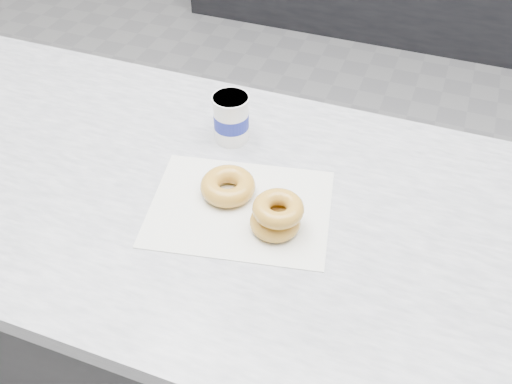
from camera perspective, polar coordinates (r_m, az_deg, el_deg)
ground at (r=2.16m, az=2.71°, el=-7.13°), size 5.00×5.00×0.00m
counter at (r=1.46m, az=-4.36°, el=-12.86°), size 3.06×0.76×0.90m
wax_paper at (r=1.08m, az=-1.60°, el=-1.59°), size 0.38×0.32×0.00m
donut_single at (r=1.10m, az=-2.83°, el=0.60°), size 0.14×0.14×0.04m
donut_stack at (r=1.02m, az=2.08°, el=-2.34°), size 0.12×0.12×0.06m
coffee_cup at (r=1.21m, az=-2.50°, el=7.41°), size 0.09×0.09×0.11m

